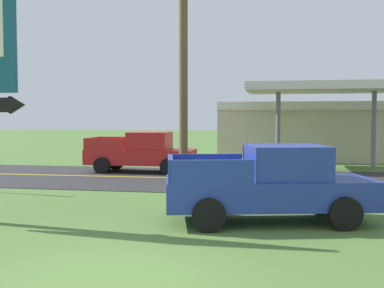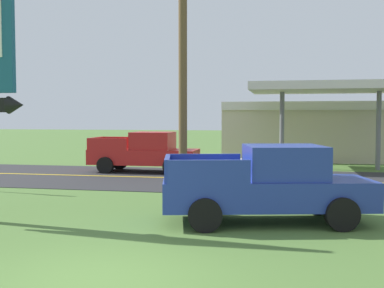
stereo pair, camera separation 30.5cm
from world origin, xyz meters
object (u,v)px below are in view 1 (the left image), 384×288
at_px(utility_pole, 183,43).
at_px(pickup_red_on_road, 142,153).
at_px(gas_station, 316,129).
at_px(car_silver_mid_lane, 269,166).
at_px(pickup_blue_parked_on_lawn, 271,184).

height_order(utility_pole, pickup_red_on_road, utility_pole).
distance_m(gas_station, pickup_red_on_road, 12.60).
relative_size(pickup_red_on_road, car_silver_mid_lane, 1.24).
height_order(gas_station, pickup_red_on_road, gas_station).
distance_m(pickup_blue_parked_on_lawn, pickup_red_on_road, 11.89).
bearing_deg(gas_station, pickup_blue_parked_on_lawn, -97.71).
xyz_separation_m(utility_pole, car_silver_mid_lane, (2.52, 3.99, -4.09)).
bearing_deg(car_silver_mid_lane, utility_pole, -122.35).
bearing_deg(pickup_blue_parked_on_lawn, pickup_red_on_road, 122.07).
xyz_separation_m(utility_pole, gas_station, (5.26, 16.86, -2.98)).
height_order(utility_pole, car_silver_mid_lane, utility_pole).
xyz_separation_m(pickup_blue_parked_on_lawn, pickup_red_on_road, (-6.31, 10.08, 0.00)).
bearing_deg(pickup_blue_parked_on_lawn, utility_pole, 142.11).
distance_m(utility_pole, gas_station, 17.91).
bearing_deg(pickup_red_on_road, pickup_blue_parked_on_lawn, -57.93).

